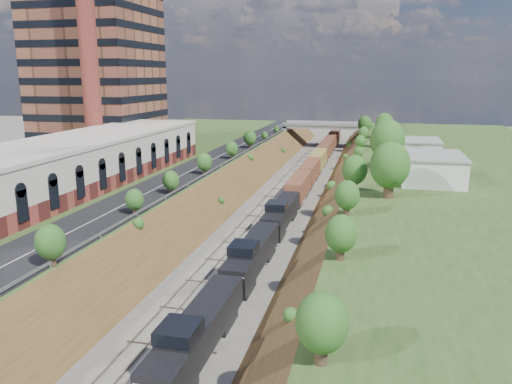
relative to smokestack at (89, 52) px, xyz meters
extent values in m
cube|color=#2E4D1F|center=(3.00, 4.00, -22.50)|extent=(44.00, 180.00, 5.00)
cube|color=#2E4D1F|center=(69.00, 4.00, -22.50)|extent=(44.00, 180.00, 5.00)
cube|color=brown|center=(25.00, 4.00, -25.00)|extent=(10.00, 180.00, 10.00)
cube|color=brown|center=(47.00, 4.00, -25.00)|extent=(10.00, 180.00, 10.00)
cube|color=gray|center=(33.40, 4.00, -24.91)|extent=(1.58, 180.00, 0.18)
cube|color=gray|center=(38.60, 4.00, -24.91)|extent=(1.58, 180.00, 0.18)
cube|color=black|center=(20.50, 4.00, -19.95)|extent=(8.00, 180.00, 0.10)
cube|color=#99999E|center=(24.60, 4.00, -19.45)|extent=(0.06, 171.00, 0.30)
cube|color=maroon|center=(8.00, -18.00, -18.90)|extent=(14.00, 62.00, 2.20)
cube|color=beige|center=(8.00, -18.00, -15.65)|extent=(14.00, 62.00, 4.30)
cube|color=beige|center=(8.00, -18.00, -13.25)|extent=(14.30, 62.30, 0.50)
cube|color=brown|center=(-8.00, 16.00, 2.00)|extent=(22.00, 22.00, 44.00)
cylinder|color=maroon|center=(0.00, 0.00, 0.00)|extent=(3.20, 3.20, 40.00)
cube|color=gray|center=(24.50, 66.00, -21.90)|extent=(1.50, 8.00, 6.20)
cube|color=gray|center=(47.50, 66.00, -21.90)|extent=(1.50, 8.00, 6.20)
cube|color=gray|center=(36.00, 66.00, -18.80)|extent=(24.00, 8.00, 1.00)
cube|color=gray|center=(36.00, 62.00, -18.00)|extent=(24.00, 0.30, 0.80)
cube|color=gray|center=(36.00, 70.00, -18.00)|extent=(24.00, 0.30, 0.80)
cube|color=silver|center=(59.50, -4.00, -18.00)|extent=(9.00, 12.00, 4.00)
cube|color=silver|center=(59.00, 18.00, -18.20)|extent=(8.00, 10.00, 3.60)
cylinder|color=#473323|center=(53.00, -16.00, -18.69)|extent=(1.30, 1.30, 2.62)
ellipsoid|color=#2B5D21|center=(53.00, -16.00, -15.54)|extent=(5.25, 5.25, 6.30)
cylinder|color=#473323|center=(24.20, -36.00, -19.39)|extent=(0.66, 0.66, 1.22)
ellipsoid|color=#2B5D21|center=(24.20, -36.00, -17.92)|extent=(2.45, 2.45, 2.94)
cube|color=black|center=(38.60, -50.91, -22.86)|extent=(2.70, 16.20, 2.48)
cube|color=silver|center=(38.60, -57.51, -22.20)|extent=(2.48, 3.00, 0.15)
cube|color=black|center=(38.60, -54.51, -20.90)|extent=(2.65, 3.10, 0.90)
cube|color=black|center=(38.60, -33.70, -22.86)|extent=(2.70, 16.20, 2.48)
cube|color=black|center=(38.60, -16.50, -22.86)|extent=(2.70, 16.20, 2.48)
cube|color=brown|center=(38.60, 36.11, -22.48)|extent=(2.70, 87.02, 3.24)
camera|label=1|loc=(50.90, -83.24, -3.95)|focal=35.00mm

